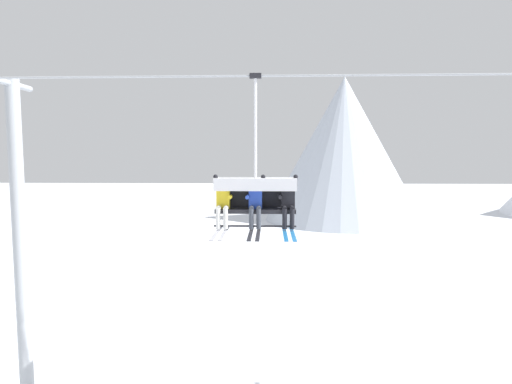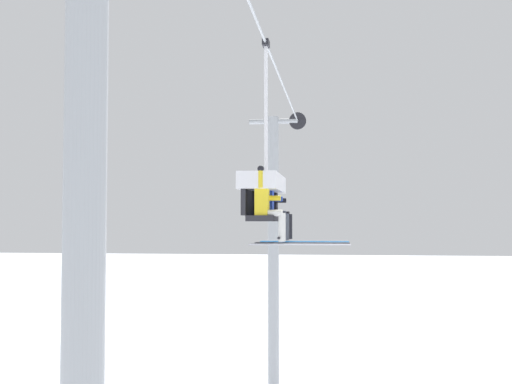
% 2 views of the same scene
% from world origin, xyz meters
% --- Properties ---
extents(lift_tower_near, '(0.36, 1.88, 9.32)m').
position_xyz_m(lift_tower_near, '(-6.14, -0.02, 4.83)').
color(lift_tower_near, '#9EA3A8').
rests_on(lift_tower_near, ground_plane).
extents(lift_tower_far, '(0.36, 1.88, 9.32)m').
position_xyz_m(lift_tower_far, '(9.53, -0.02, 4.83)').
color(lift_tower_far, '#9EA3A8').
rests_on(lift_tower_far, ground_plane).
extents(lift_cable, '(17.67, 0.05, 0.05)m').
position_xyz_m(lift_cable, '(1.70, -0.80, 9.04)').
color(lift_cable, '#9EA3A8').
extents(chairlift_chair, '(1.99, 0.74, 3.64)m').
position_xyz_m(chairlift_chair, '(0.33, -0.73, 6.35)').
color(chairlift_chair, '#232328').
extents(skier_yellow, '(0.48, 1.70, 1.34)m').
position_xyz_m(skier_yellow, '(-0.46, -0.94, 6.04)').
color(skier_yellow, yellow).
extents(skier_blue, '(0.48, 1.70, 1.34)m').
position_xyz_m(skier_blue, '(0.33, -0.94, 6.04)').
color(skier_blue, '#2847B7').
extents(skier_black, '(0.48, 1.70, 1.34)m').
position_xyz_m(skier_black, '(1.12, -0.94, 6.04)').
color(skier_black, black).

